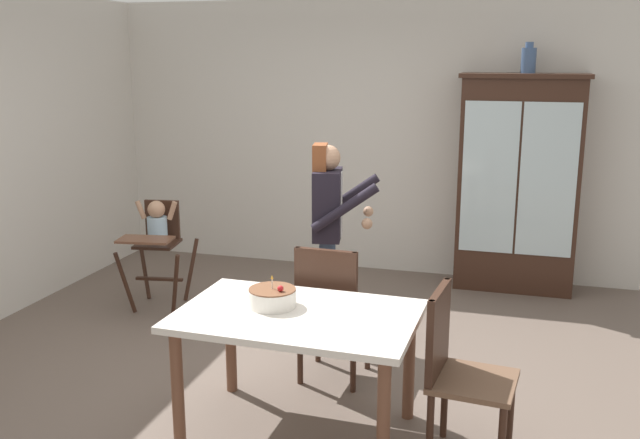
{
  "coord_description": "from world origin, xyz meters",
  "views": [
    {
      "loc": [
        1.51,
        -4.27,
        2.17
      ],
      "look_at": [
        0.07,
        0.7,
        0.95
      ],
      "focal_mm": 39.41,
      "sensor_mm": 36.0,
      "label": 1
    }
  ],
  "objects_px": {
    "ceramic_vase": "(529,60)",
    "dining_chair_far_side": "(330,305)",
    "birthday_cake": "(272,297)",
    "dining_chair_right_end": "(455,363)",
    "dining_table": "(297,330)",
    "adult_person": "(329,219)",
    "high_chair_with_toddler": "(157,234)",
    "china_cabinet": "(518,183)"
  },
  "relations": [
    {
      "from": "ceramic_vase",
      "to": "dining_chair_far_side",
      "type": "bearing_deg",
      "value": -115.77
    },
    {
      "from": "ceramic_vase",
      "to": "dining_chair_far_side",
      "type": "xyz_separation_m",
      "value": [
        -1.16,
        -2.4,
        -1.57
      ]
    },
    {
      "from": "birthday_cake",
      "to": "dining_chair_right_end",
      "type": "bearing_deg",
      "value": -4.16
    },
    {
      "from": "dining_table",
      "to": "dining_chair_far_side",
      "type": "xyz_separation_m",
      "value": [
        0.02,
        0.66,
        -0.08
      ]
    },
    {
      "from": "adult_person",
      "to": "dining_chair_right_end",
      "type": "bearing_deg",
      "value": -152.55
    },
    {
      "from": "dining_table",
      "to": "dining_chair_far_side",
      "type": "height_order",
      "value": "dining_chair_far_side"
    },
    {
      "from": "high_chair_with_toddler",
      "to": "birthday_cake",
      "type": "xyz_separation_m",
      "value": [
        1.64,
        -1.61,
        0.14
      ]
    },
    {
      "from": "china_cabinet",
      "to": "dining_chair_far_side",
      "type": "relative_size",
      "value": 2.09
    },
    {
      "from": "china_cabinet",
      "to": "dining_chair_far_side",
      "type": "distance_m",
      "value": 2.7
    },
    {
      "from": "china_cabinet",
      "to": "dining_table",
      "type": "xyz_separation_m",
      "value": [
        -1.16,
        -3.06,
        -0.37
      ]
    },
    {
      "from": "dining_table",
      "to": "birthday_cake",
      "type": "bearing_deg",
      "value": 160.38
    },
    {
      "from": "high_chair_with_toddler",
      "to": "ceramic_vase",
      "type": "bearing_deg",
      "value": 16.14
    },
    {
      "from": "dining_chair_far_side",
      "to": "dining_chair_right_end",
      "type": "relative_size",
      "value": 1.0
    },
    {
      "from": "china_cabinet",
      "to": "birthday_cake",
      "type": "xyz_separation_m",
      "value": [
        -1.33,
        -3.0,
        -0.21
      ]
    },
    {
      "from": "adult_person",
      "to": "dining_chair_far_side",
      "type": "bearing_deg",
      "value": -174.44
    },
    {
      "from": "ceramic_vase",
      "to": "dining_chair_right_end",
      "type": "xyz_separation_m",
      "value": [
        -0.28,
        -3.08,
        -1.57
      ]
    },
    {
      "from": "china_cabinet",
      "to": "dining_chair_right_end",
      "type": "xyz_separation_m",
      "value": [
        -0.26,
        -3.08,
        -0.45
      ]
    },
    {
      "from": "adult_person",
      "to": "dining_chair_right_end",
      "type": "height_order",
      "value": "adult_person"
    },
    {
      "from": "ceramic_vase",
      "to": "china_cabinet",
      "type": "bearing_deg",
      "value": -170.03
    },
    {
      "from": "dining_table",
      "to": "dining_chair_right_end",
      "type": "distance_m",
      "value": 0.9
    },
    {
      "from": "adult_person",
      "to": "birthday_cake",
      "type": "relative_size",
      "value": 5.47
    },
    {
      "from": "dining_chair_right_end",
      "to": "china_cabinet",
      "type": "bearing_deg",
      "value": 0.81
    },
    {
      "from": "dining_table",
      "to": "dining_chair_right_end",
      "type": "bearing_deg",
      "value": -1.07
    },
    {
      "from": "birthday_cake",
      "to": "adult_person",
      "type": "bearing_deg",
      "value": 90.84
    },
    {
      "from": "high_chair_with_toddler",
      "to": "dining_chair_far_side",
      "type": "relative_size",
      "value": 0.99
    },
    {
      "from": "ceramic_vase",
      "to": "dining_chair_far_side",
      "type": "relative_size",
      "value": 0.28
    },
    {
      "from": "ceramic_vase",
      "to": "dining_table",
      "type": "relative_size",
      "value": 0.2
    },
    {
      "from": "high_chair_with_toddler",
      "to": "dining_chair_far_side",
      "type": "distance_m",
      "value": 2.09
    },
    {
      "from": "ceramic_vase",
      "to": "dining_chair_right_end",
      "type": "distance_m",
      "value": 3.47
    },
    {
      "from": "china_cabinet",
      "to": "dining_table",
      "type": "distance_m",
      "value": 3.29
    },
    {
      "from": "high_chair_with_toddler",
      "to": "birthday_cake",
      "type": "height_order",
      "value": "high_chair_with_toddler"
    },
    {
      "from": "high_chair_with_toddler",
      "to": "dining_chair_far_side",
      "type": "bearing_deg",
      "value": -37.8
    },
    {
      "from": "dining_table",
      "to": "birthday_cake",
      "type": "height_order",
      "value": "birthday_cake"
    },
    {
      "from": "china_cabinet",
      "to": "dining_table",
      "type": "height_order",
      "value": "china_cabinet"
    },
    {
      "from": "china_cabinet",
      "to": "high_chair_with_toddler",
      "type": "xyz_separation_m",
      "value": [
        -2.97,
        -1.39,
        -0.35
      ]
    },
    {
      "from": "dining_table",
      "to": "dining_chair_far_side",
      "type": "relative_size",
      "value": 1.44
    },
    {
      "from": "adult_person",
      "to": "birthday_cake",
      "type": "bearing_deg",
      "value": 169.94
    },
    {
      "from": "ceramic_vase",
      "to": "dining_chair_right_end",
      "type": "relative_size",
      "value": 0.28
    },
    {
      "from": "birthday_cake",
      "to": "dining_chair_far_side",
      "type": "height_order",
      "value": "dining_chair_far_side"
    },
    {
      "from": "high_chair_with_toddler",
      "to": "adult_person",
      "type": "distance_m",
      "value": 1.68
    },
    {
      "from": "china_cabinet",
      "to": "birthday_cake",
      "type": "distance_m",
      "value": 3.29
    },
    {
      "from": "ceramic_vase",
      "to": "high_chair_with_toddler",
      "type": "xyz_separation_m",
      "value": [
        -2.99,
        -1.4,
        -1.47
      ]
    }
  ]
}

